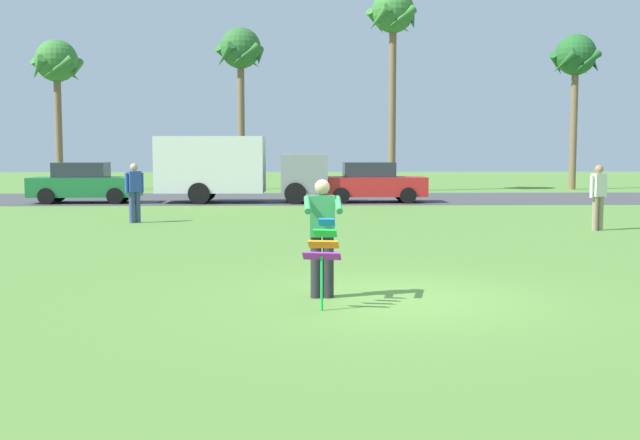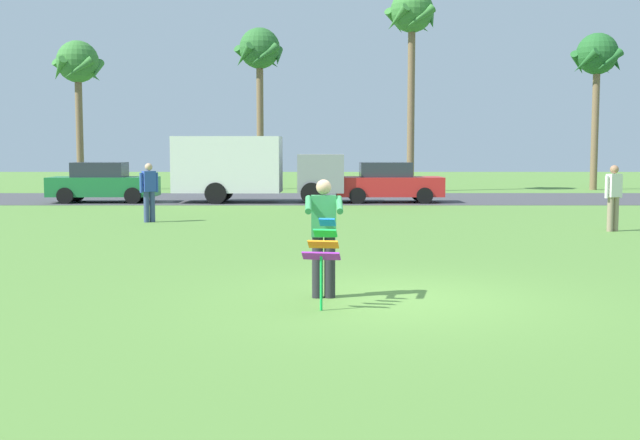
{
  "view_description": "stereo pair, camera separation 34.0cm",
  "coord_description": "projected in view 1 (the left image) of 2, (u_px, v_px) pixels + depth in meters",
  "views": [
    {
      "loc": [
        -1.4,
        -11.38,
        2.19
      ],
      "look_at": [
        -1.0,
        1.12,
        1.05
      ],
      "focal_mm": 44.81,
      "sensor_mm": 36.0,
      "label": 1
    },
    {
      "loc": [
        -1.06,
        -11.39,
        2.19
      ],
      "look_at": [
        -1.0,
        1.12,
        1.05
      ],
      "focal_mm": 44.81,
      "sensor_mm": 36.0,
      "label": 2
    }
  ],
  "objects": [
    {
      "name": "person_walker_near",
      "position": [
        134.0,
        191.0,
        23.18
      ],
      "size": [
        0.49,
        0.39,
        1.73
      ],
      "color": "#384772",
      "rests_on": "ground"
    },
    {
      "name": "kite_held",
      "position": [
        323.0,
        248.0,
        10.83
      ],
      "size": [
        0.53,
        0.68,
        1.21
      ],
      "color": "blue",
      "rests_on": "ground"
    },
    {
      "name": "person_walker_far",
      "position": [
        598.0,
        195.0,
        21.04
      ],
      "size": [
        0.53,
        0.35,
        1.73
      ],
      "color": "gray",
      "rests_on": "ground"
    },
    {
      "name": "palm_tree_left_near",
      "position": [
        57.0,
        67.0,
        39.78
      ],
      "size": [
        2.58,
        2.71,
        7.55
      ],
      "color": "brown",
      "rests_on": "ground"
    },
    {
      "name": "road_strip",
      "position": [
        328.0,
        199.0,
        34.15
      ],
      "size": [
        120.0,
        8.0,
        0.01
      ],
      "primitive_type": "cube",
      "color": "#424247",
      "rests_on": "ground"
    },
    {
      "name": "parked_car_green",
      "position": [
        85.0,
        183.0,
        31.39
      ],
      "size": [
        4.24,
        1.91,
        1.6
      ],
      "color": "#1E7238",
      "rests_on": "ground"
    },
    {
      "name": "ground_plane",
      "position": [
        392.0,
        299.0,
        11.57
      ],
      "size": [
        120.0,
        120.0,
        0.0
      ],
      "primitive_type": "plane",
      "color": "#568438"
    },
    {
      "name": "person_kite_flyer",
      "position": [
        322.0,
        233.0,
        11.56
      ],
      "size": [
        0.53,
        0.65,
        1.73
      ],
      "color": "#26262B",
      "rests_on": "ground"
    },
    {
      "name": "parked_truck_grey_van",
      "position": [
        232.0,
        167.0,
        31.51
      ],
      "size": [
        6.75,
        2.23,
        2.62
      ],
      "color": "gray",
      "rests_on": "ground"
    },
    {
      "name": "palm_tree_right_near",
      "position": [
        241.0,
        55.0,
        41.06
      ],
      "size": [
        2.58,
        2.71,
        8.34
      ],
      "color": "brown",
      "rests_on": "ground"
    },
    {
      "name": "palm_tree_far_left",
      "position": [
        576.0,
        61.0,
        41.11
      ],
      "size": [
        2.58,
        2.71,
        8.0
      ],
      "color": "brown",
      "rests_on": "ground"
    },
    {
      "name": "parked_car_red",
      "position": [
        372.0,
        183.0,
        31.74
      ],
      "size": [
        4.22,
        1.87,
        1.6
      ],
      "color": "red",
      "rests_on": "ground"
    },
    {
      "name": "palm_tree_centre_far",
      "position": [
        393.0,
        21.0,
        39.19
      ],
      "size": [
        2.58,
        2.71,
        9.9
      ],
      "color": "brown",
      "rests_on": "ground"
    }
  ]
}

